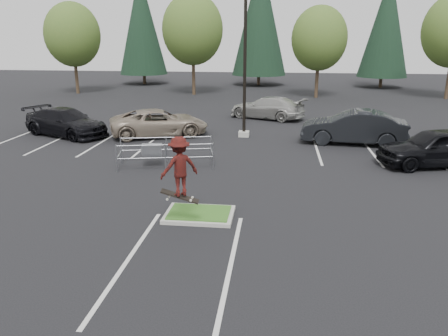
# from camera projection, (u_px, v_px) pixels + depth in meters

# --- Properties ---
(ground) EXTENTS (120.00, 120.00, 0.00)m
(ground) POSITION_uv_depth(u_px,v_px,m) (199.00, 216.00, 14.17)
(ground) COLOR black
(ground) RESTS_ON ground
(grass_median) EXTENTS (2.20, 1.60, 0.16)m
(grass_median) POSITION_uv_depth(u_px,v_px,m) (199.00, 214.00, 14.15)
(grass_median) COLOR #A3A298
(grass_median) RESTS_ON ground
(stall_lines) EXTENTS (22.62, 17.60, 0.01)m
(stall_lines) POSITION_uv_depth(u_px,v_px,m) (193.00, 164.00, 20.05)
(stall_lines) COLOR silver
(stall_lines) RESTS_ON ground
(light_pole) EXTENTS (0.70, 0.60, 10.12)m
(light_pole) POSITION_uv_depth(u_px,v_px,m) (245.00, 56.00, 24.19)
(light_pole) COLOR #A3A298
(light_pole) RESTS_ON ground
(decid_a) EXTENTS (5.44, 5.44, 8.91)m
(decid_a) POSITION_uv_depth(u_px,v_px,m) (73.00, 37.00, 43.20)
(decid_a) COLOR #38281C
(decid_a) RESTS_ON ground
(decid_b) EXTENTS (5.89, 5.89, 9.64)m
(decid_b) POSITION_uv_depth(u_px,v_px,m) (193.00, 32.00, 42.14)
(decid_b) COLOR #38281C
(decid_b) RESTS_ON ground
(decid_c) EXTENTS (5.12, 5.12, 8.38)m
(decid_c) POSITION_uv_depth(u_px,v_px,m) (319.00, 40.00, 40.29)
(decid_c) COLOR #38281C
(decid_c) RESTS_ON ground
(conif_a) EXTENTS (5.72, 5.72, 13.00)m
(conif_a) POSITION_uv_depth(u_px,v_px,m) (142.00, 23.00, 51.76)
(conif_a) COLOR #38281C
(conif_a) RESTS_ON ground
(conif_b) EXTENTS (6.38, 6.38, 14.50)m
(conif_b) POSITION_uv_depth(u_px,v_px,m) (260.00, 16.00, 50.38)
(conif_b) COLOR #38281C
(conif_b) RESTS_ON ground
(conif_c) EXTENTS (5.50, 5.50, 12.50)m
(conif_c) POSITION_uv_depth(u_px,v_px,m) (386.00, 25.00, 48.08)
(conif_c) COLOR #38281C
(conif_c) RESTS_ON ground
(cart_corral) EXTENTS (4.43, 2.37, 1.19)m
(cart_corral) POSITION_uv_depth(u_px,v_px,m) (155.00, 150.00, 19.47)
(cart_corral) COLOR gray
(cart_corral) RESTS_ON ground
(skateboarder) EXTENTS (1.32, 1.19, 2.03)m
(skateboarder) POSITION_uv_depth(u_px,v_px,m) (179.00, 167.00, 12.69)
(skateboarder) COLOR black
(skateboarder) RESTS_ON ground
(car_l_tan) EXTENTS (6.19, 4.55, 1.56)m
(car_l_tan) POSITION_uv_depth(u_px,v_px,m) (158.00, 123.00, 25.40)
(car_l_tan) COLOR gray
(car_l_tan) RESTS_ON ground
(car_l_black) EXTENTS (5.95, 4.32, 1.60)m
(car_l_black) POSITION_uv_depth(u_px,v_px,m) (64.00, 122.00, 25.59)
(car_l_black) COLOR black
(car_l_black) RESTS_ON ground
(car_r_charc) EXTENTS (5.69, 2.52, 1.82)m
(car_r_charc) POSITION_uv_depth(u_px,v_px,m) (353.00, 127.00, 23.54)
(car_r_charc) COLOR black
(car_r_charc) RESTS_ON ground
(car_r_black) EXTENTS (5.37, 3.13, 1.72)m
(car_r_black) POSITION_uv_depth(u_px,v_px,m) (437.00, 147.00, 19.46)
(car_r_black) COLOR black
(car_r_black) RESTS_ON ground
(car_far_silver) EXTENTS (5.78, 4.08, 1.55)m
(car_far_silver) POSITION_uv_depth(u_px,v_px,m) (268.00, 108.00, 30.84)
(car_far_silver) COLOR #A5A4A0
(car_far_silver) RESTS_ON ground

